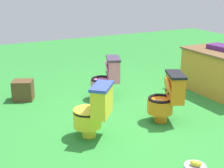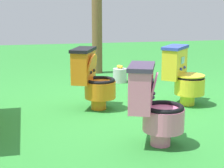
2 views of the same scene
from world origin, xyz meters
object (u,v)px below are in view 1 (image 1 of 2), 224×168
toilet_orange (167,97)px  vendor_table (224,72)px  toilet_pink (107,78)px  small_crate (23,90)px  toilet_yellow (94,111)px

toilet_orange → vendor_table: 1.71m
toilet_orange → vendor_table: bearing=-48.3°
toilet_pink → small_crate: size_ratio=2.12×
toilet_pink → toilet_orange: 1.28m
toilet_orange → small_crate: (-1.83, -1.64, -0.20)m
small_crate → toilet_yellow: bearing=16.0°
toilet_pink → toilet_orange: size_ratio=1.00×
small_crate → vendor_table: bearing=68.1°
toilet_orange → small_crate: bearing=65.9°
toilet_pink → vendor_table: (0.72, 1.97, 0.02)m
small_crate → toilet_pink: bearing=65.3°
toilet_yellow → vendor_table: 2.80m
toilet_pink → vendor_table: 2.09m
toilet_pink → toilet_yellow: bearing=168.0°
toilet_pink → vendor_table: bearing=-88.9°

